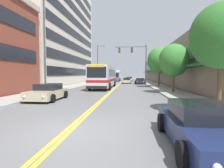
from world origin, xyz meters
The scene contains 19 objects.
ground_plane centered at (0.00, 37.00, 0.00)m, with size 240.00×240.00×0.00m, color slate.
sidewalk_left centered at (-7.04, 37.00, 0.07)m, with size 3.09×106.00×0.14m.
sidewalk_right centered at (7.04, 37.00, 0.07)m, with size 3.09×106.00×0.14m.
centre_line centered at (0.00, 37.00, 0.00)m, with size 0.34×106.00×0.01m.
office_tower_left centered at (-14.82, 29.45, 11.41)m, with size 12.08×29.16×22.82m.
storefront_row_right centered at (12.81, 37.00, 3.54)m, with size 9.10×68.00×7.08m.
city_bus centered at (-1.64, 20.05, 1.84)m, with size 2.92×12.20×3.25m.
car_beige_parked_left_near centered at (-4.32, 7.07, 0.61)m, with size 2.21×4.20×1.32m.
car_navy_parked_right_foreground centered at (4.37, -1.14, 0.58)m, with size 2.12×4.35×1.25m.
car_charcoal_parked_right_mid centered at (4.39, 31.66, 0.59)m, with size 2.09×4.89×1.25m.
car_silver_moving_lead centered at (2.09, 46.85, 0.59)m, with size 2.21×4.26×1.28m.
car_champagne_moving_second centered at (1.55, 33.73, 0.60)m, with size 2.03×4.91×1.29m.
box_truck centered at (-1.93, 46.22, 1.67)m, with size 2.73×7.71×3.31m.
traffic_signal_mast centered at (3.34, 26.43, 5.28)m, with size 5.88×0.38×7.47m.
street_lamp_left_near centered at (-4.95, 8.65, 5.47)m, with size 2.70×0.28×9.27m.
street_lamp_left_far centered at (-5.00, 34.36, 5.17)m, with size 2.34×0.28×8.79m.
street_tree_right_near centered at (6.61, 2.68, 3.91)m, with size 2.89×2.89×5.37m.
street_tree_right_mid centered at (6.93, 13.02, 3.57)m, with size 3.16×3.16×5.17m.
street_tree_right_far centered at (6.78, 21.57, 4.27)m, with size 3.61×3.61×6.12m.
Camera 1 is at (2.25, -6.31, 2.09)m, focal length 28.00 mm.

